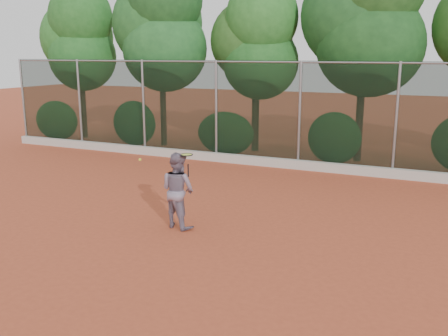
% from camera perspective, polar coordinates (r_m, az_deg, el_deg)
% --- Properties ---
extents(ground, '(80.00, 80.00, 0.00)m').
position_cam_1_polar(ground, '(10.51, -2.26, -7.78)').
color(ground, '#AF4729').
rests_on(ground, ground).
extents(concrete_curb, '(24.00, 0.20, 0.30)m').
position_cam_1_polar(concrete_curb, '(16.61, 8.27, 0.41)').
color(concrete_curb, '#B8B3AA').
rests_on(concrete_curb, ground).
extents(tennis_player, '(0.95, 0.82, 1.66)m').
position_cam_1_polar(tennis_player, '(10.85, -5.29, -2.53)').
color(tennis_player, slate).
rests_on(tennis_player, ground).
extents(chainlink_fence, '(24.09, 0.09, 3.50)m').
position_cam_1_polar(chainlink_fence, '(16.50, 8.64, 6.33)').
color(chainlink_fence, black).
rests_on(chainlink_fence, ground).
extents(foliage_backdrop, '(23.70, 3.63, 7.55)m').
position_cam_1_polar(foliage_backdrop, '(18.46, 8.96, 14.92)').
color(foliage_backdrop, '#472F1B').
rests_on(foliage_backdrop, ground).
extents(tennis_racket, '(0.32, 0.32, 0.50)m').
position_cam_1_polar(tennis_racket, '(10.47, -4.28, 1.31)').
color(tennis_racket, black).
rests_on(tennis_racket, ground).
extents(tennis_ball_in_flight, '(0.06, 0.06, 0.06)m').
position_cam_1_polar(tennis_ball_in_flight, '(11.16, -9.58, 0.95)').
color(tennis_ball_in_flight, gold).
rests_on(tennis_ball_in_flight, ground).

